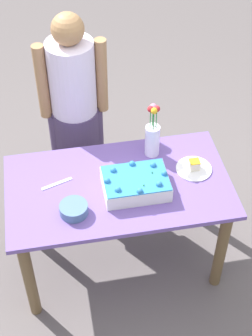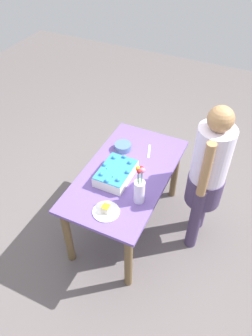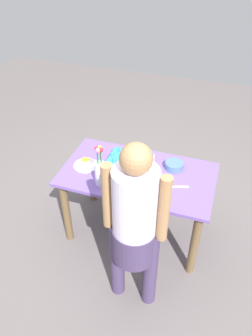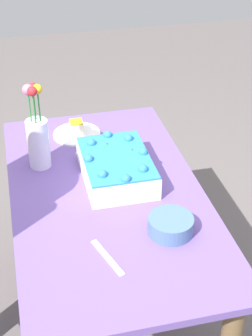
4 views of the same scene
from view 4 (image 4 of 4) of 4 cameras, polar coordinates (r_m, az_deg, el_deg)
ground_plane at (r=2.50m, az=-1.76°, el=-16.35°), size 8.00×8.00×0.00m
dining_table at (r=2.07m, az=-2.04°, el=-5.65°), size 1.32×0.74×0.73m
sheet_cake at (r=2.04m, az=-1.07°, el=0.15°), size 0.37×0.26×0.12m
serving_plate_with_slice at (r=2.37m, az=-5.48°, el=4.04°), size 0.22×0.22×0.07m
cake_knife at (r=1.71m, az=-2.07°, el=-9.87°), size 0.19×0.08×0.00m
flower_vase at (r=2.10m, az=-9.76°, el=3.44°), size 0.09×0.09×0.37m
fruit_bowl at (r=1.80m, az=4.98°, el=-6.32°), size 0.16×0.16×0.06m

